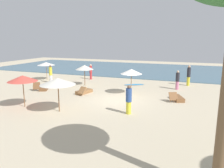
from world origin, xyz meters
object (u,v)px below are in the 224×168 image
object	(u,v)px
lounger_1	(43,88)
umbrella_2	(46,64)
person_1	(189,75)
lounger_0	(177,98)
person_0	(177,80)
surfboard	(134,85)
person_3	(91,72)
umbrella_0	(23,78)
umbrella_3	(58,81)
person_4	(129,100)
umbrella_4	(85,67)
umbrella_1	(131,72)
lounger_3	(84,92)
person_2	(51,74)

from	to	relation	value
lounger_1	umbrella_2	bearing A→B (deg)	123.63
umbrella_2	person_1	bearing A→B (deg)	9.40
lounger_0	person_0	distance (m)	3.69
lounger_0	surfboard	distance (m)	6.01
person_0	person_1	distance (m)	2.27
person_0	person_3	world-z (taller)	person_0
umbrella_0	surfboard	distance (m)	10.73
umbrella_2	surfboard	size ratio (longest dim) A/B	0.99
umbrella_0	person_0	size ratio (longest dim) A/B	1.23
umbrella_3	person_3	bearing A→B (deg)	106.03
person_0	surfboard	bearing A→B (deg)	172.48
person_3	person_4	size ratio (longest dim) A/B	0.96
umbrella_0	surfboard	bearing A→B (deg)	62.04
umbrella_4	lounger_1	xyz separation A→B (m)	(-2.58, -2.92, -1.59)
surfboard	lounger_1	bearing A→B (deg)	-145.33
umbrella_2	umbrella_3	distance (m)	11.21
person_3	person_4	xyz separation A→B (m)	(7.16, -9.46, 0.02)
umbrella_0	umbrella_1	xyz separation A→B (m)	(5.65, 5.76, -0.05)
umbrella_3	person_4	bearing A→B (deg)	14.81
umbrella_4	person_4	bearing A→B (deg)	-45.28
person_3	person_4	distance (m)	11.87
lounger_3	person_4	xyz separation A→B (m)	(4.83, -3.44, 0.72)
lounger_3	person_1	distance (m)	10.18
umbrella_0	person_4	size ratio (longest dim) A/B	1.19
lounger_1	person_1	world-z (taller)	person_1
lounger_1	surfboard	distance (m)	8.49
person_2	surfboard	world-z (taller)	person_2
lounger_3	person_4	size ratio (longest dim) A/B	1.02
person_0	person_3	size ratio (longest dim) A/B	1.01
umbrella_1	person_2	size ratio (longest dim) A/B	1.13
person_2	surfboard	bearing A→B (deg)	13.39
umbrella_2	person_0	world-z (taller)	umbrella_2
umbrella_1	lounger_3	bearing A→B (deg)	-161.50
lounger_1	person_2	size ratio (longest dim) A/B	0.95
umbrella_1	lounger_1	distance (m)	7.96
umbrella_1	lounger_0	xyz separation A→B (m)	(3.66, -0.58, -1.68)
lounger_0	person_0	size ratio (longest dim) A/B	1.05
umbrella_0	person_2	world-z (taller)	umbrella_0
person_1	lounger_0	bearing A→B (deg)	-95.95
umbrella_1	person_1	distance (m)	6.71
umbrella_3	umbrella_4	distance (m)	7.71
umbrella_2	lounger_1	world-z (taller)	umbrella_2
surfboard	person_2	bearing A→B (deg)	-166.61
umbrella_2	person_4	distance (m)	13.67
umbrella_2	person_3	size ratio (longest dim) A/B	1.16
lounger_3	person_3	distance (m)	6.50
umbrella_3	surfboard	distance (m)	9.77
umbrella_0	lounger_0	size ratio (longest dim) A/B	1.18
lounger_1	person_4	bearing A→B (deg)	-21.04
umbrella_4	person_1	bearing A→B (deg)	20.33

